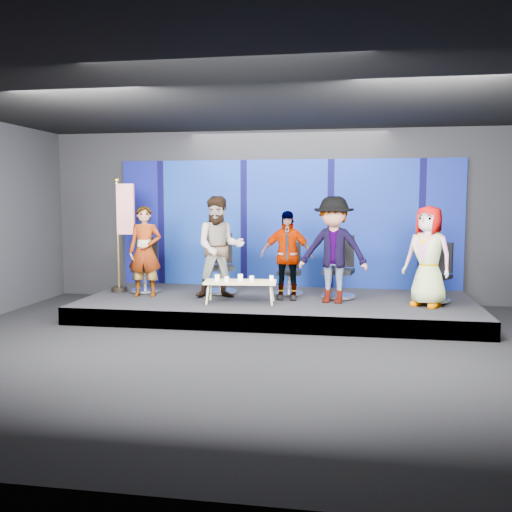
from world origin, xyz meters
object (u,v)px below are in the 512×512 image
(panelist_e, at_px, (428,256))
(coffee_table, at_px, (240,283))
(chair_a, at_px, (145,274))
(chair_c, at_px, (289,277))
(chair_b, at_px, (221,274))
(mug_d, at_px, (252,278))
(mug_e, at_px, (272,278))
(panelist_a, at_px, (145,251))
(chair_d, at_px, (339,277))
(mug_a, at_px, (217,278))
(mug_b, at_px, (227,279))
(mug_c, at_px, (240,277))
(panelist_b, at_px, (220,247))
(chair_e, at_px, (435,282))
(panelist_d, at_px, (333,250))
(flag_stand, at_px, (123,232))
(panelist_c, at_px, (286,255))

(panelist_e, relative_size, coffee_table, 1.31)
(chair_a, distance_m, chair_c, 2.80)
(chair_b, bearing_deg, panelist_e, -26.49)
(mug_d, xyz_separation_m, mug_e, (0.33, 0.15, -0.00))
(panelist_a, xyz_separation_m, coffee_table, (1.87, -0.37, -0.49))
(chair_d, height_order, panelist_e, panelist_e)
(mug_a, xyz_separation_m, mug_b, (0.19, -0.12, -0.01))
(chair_a, xyz_separation_m, coffee_table, (2.04, -0.84, 0.01))
(coffee_table, xyz_separation_m, mug_c, (-0.02, 0.08, 0.08))
(mug_c, bearing_deg, panelist_b, 141.46)
(panelist_a, height_order, chair_b, panelist_a)
(chair_e, distance_m, mug_b, 3.67)
(panelist_d, xyz_separation_m, mug_a, (-1.99, -0.32, -0.49))
(panelist_d, height_order, mug_a, panelist_d)
(chair_b, bearing_deg, chair_c, -12.86)
(chair_b, height_order, chair_c, chair_b)
(panelist_b, distance_m, mug_d, 0.95)
(mug_a, bearing_deg, chair_e, 10.48)
(panelist_b, height_order, mug_e, panelist_b)
(panelist_b, xyz_separation_m, mug_b, (0.26, -0.59, -0.50))
(mug_b, xyz_separation_m, mug_c, (0.19, 0.23, 0.01))
(panelist_d, bearing_deg, mug_c, -163.23)
(mug_c, bearing_deg, chair_a, 159.58)
(mug_e, bearing_deg, chair_e, 10.25)
(mug_e, bearing_deg, mug_b, -157.83)
(panelist_d, height_order, coffee_table, panelist_d)
(panelist_b, bearing_deg, chair_d, -6.15)
(panelist_b, bearing_deg, mug_d, -48.73)
(panelist_e, relative_size, flag_stand, 0.77)
(mug_a, distance_m, mug_c, 0.41)
(panelist_d, xyz_separation_m, mug_e, (-1.06, -0.14, -0.50))
(chair_a, bearing_deg, chair_b, -2.72)
(coffee_table, xyz_separation_m, mug_a, (-0.40, -0.03, 0.08))
(chair_c, xyz_separation_m, mug_c, (-0.76, -0.92, 0.11))
(chair_b, height_order, coffee_table, chair_b)
(chair_a, bearing_deg, panelist_e, -13.77)
(panelist_d, relative_size, mug_d, 19.47)
(chair_a, distance_m, mug_c, 2.17)
(panelist_b, height_order, coffee_table, panelist_b)
(chair_a, distance_m, coffee_table, 2.21)
(coffee_table, height_order, mug_c, mug_c)
(chair_a, height_order, chair_e, chair_e)
(panelist_a, bearing_deg, chair_b, 17.13)
(mug_a, bearing_deg, chair_a, 152.03)
(mug_a, height_order, mug_b, mug_a)
(panelist_c, height_order, panelist_d, panelist_d)
(panelist_b, bearing_deg, mug_a, -97.52)
(panelist_a, relative_size, coffee_table, 1.30)
(panelist_e, height_order, mug_c, panelist_e)
(mug_d, height_order, flag_stand, flag_stand)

